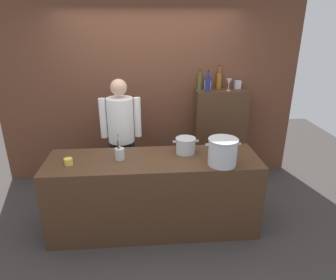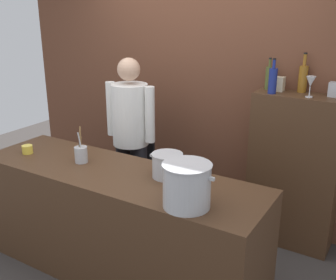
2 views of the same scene
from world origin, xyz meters
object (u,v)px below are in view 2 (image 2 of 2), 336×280
object	(u,v)px
wine_bottle_amber	(303,78)
wine_glass_tall	(311,82)
chef	(131,131)
stockpot_large	(187,185)
spice_tin_cream	(279,84)
wine_bottle_cobalt	(273,80)
stockpot_small	(167,165)
wine_bottle_olive	(269,77)
utensil_crock	(81,154)
butter_jar	(27,149)
spice_tin_silver	(334,90)

from	to	relation	value
wine_bottle_amber	wine_glass_tall	size ratio (longest dim) A/B	1.96
chef	stockpot_large	distance (m)	1.45
spice_tin_cream	wine_bottle_cobalt	bearing A→B (deg)	-100.75
wine_bottle_cobalt	wine_bottle_amber	bearing A→B (deg)	42.14
stockpot_large	wine_bottle_amber	world-z (taller)	wine_bottle_amber
chef	wine_bottle_amber	distance (m)	1.62
stockpot_small	wine_bottle_amber	size ratio (longest dim) A/B	0.88
stockpot_small	spice_tin_cream	bearing A→B (deg)	67.30
stockpot_large	spice_tin_cream	xyz separation A→B (m)	(0.12, 1.43, 0.42)
stockpot_large	wine_bottle_olive	distance (m)	1.54
utensil_crock	spice_tin_cream	xyz separation A→B (m)	(1.21, 1.22, 0.49)
wine_bottle_cobalt	wine_glass_tall	distance (m)	0.30
butter_jar	wine_bottle_cobalt	xyz separation A→B (m)	(1.72, 1.19, 0.58)
wine_bottle_olive	wine_bottle_cobalt	distance (m)	0.18
chef	utensil_crock	world-z (taller)	chef
stockpot_large	spice_tin_silver	size ratio (longest dim) A/B	3.17
wine_bottle_olive	spice_tin_silver	size ratio (longest dim) A/B	2.33
wine_bottle_amber	utensil_crock	bearing A→B (deg)	-137.28
wine_bottle_amber	wine_glass_tall	world-z (taller)	wine_bottle_amber
utensil_crock	wine_glass_tall	bearing A→B (deg)	36.80
chef	spice_tin_cream	size ratio (longest dim) A/B	13.41
wine_bottle_olive	chef	bearing A→B (deg)	-154.15
butter_jar	wine_bottle_olive	size ratio (longest dim) A/B	0.33
utensil_crock	wine_bottle_cobalt	distance (m)	1.70
chef	wine_glass_tall	xyz separation A→B (m)	(1.51, 0.40, 0.56)
wine_bottle_olive	spice_tin_silver	world-z (taller)	wine_bottle_olive
wine_bottle_olive	stockpot_small	bearing A→B (deg)	-107.16
utensil_crock	wine_glass_tall	distance (m)	1.94
butter_jar	wine_bottle_olive	bearing A→B (deg)	39.52
wine_glass_tall	utensil_crock	bearing A→B (deg)	-143.20
stockpot_large	spice_tin_silver	bearing A→B (deg)	68.82
utensil_crock	wine_bottle_amber	distance (m)	1.96
utensil_crock	spice_tin_silver	bearing A→B (deg)	36.82
wine_bottle_cobalt	wine_bottle_olive	bearing A→B (deg)	117.77
butter_jar	wine_glass_tall	distance (m)	2.42
wine_bottle_amber	wine_bottle_olive	bearing A→B (deg)	-175.75
chef	stockpot_small	xyz separation A→B (m)	(0.77, -0.60, 0.03)
stockpot_large	wine_bottle_amber	bearing A→B (deg)	78.84
chef	stockpot_small	bearing A→B (deg)	140.93
spice_tin_cream	spice_tin_silver	xyz separation A→B (m)	(0.45, 0.02, -0.00)
wine_bottle_cobalt	spice_tin_cream	xyz separation A→B (m)	(0.02, 0.12, -0.05)
spice_tin_cream	chef	bearing A→B (deg)	-157.72
wine_bottle_olive	wine_bottle_amber	distance (m)	0.29
utensil_crock	wine_bottle_olive	size ratio (longest dim) A/B	1.07
stockpot_small	butter_jar	world-z (taller)	stockpot_small
wine_bottle_amber	spice_tin_silver	bearing A→B (deg)	-8.83
utensil_crock	wine_bottle_cobalt	world-z (taller)	wine_bottle_cobalt
wine_bottle_cobalt	wine_bottle_amber	xyz separation A→B (m)	(0.20, 0.18, 0.01)
butter_jar	wine_bottle_cobalt	size ratio (longest dim) A/B	0.31
wine_bottle_amber	spice_tin_silver	size ratio (longest dim) A/B	2.83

